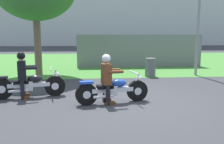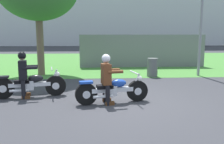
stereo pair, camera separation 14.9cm
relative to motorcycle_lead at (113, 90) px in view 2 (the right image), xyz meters
name	(u,v)px [view 2 (the right image)]	position (x,y,z in m)	size (l,w,h in m)	color
ground	(124,102)	(0.33, 0.12, -0.38)	(120.00, 120.00, 0.00)	#38383D
grass_verge	(109,61)	(0.33, 9.68, -0.37)	(60.00, 12.00, 0.01)	#478438
motorcycle_lead	(113,90)	(0.00, 0.00, 0.00)	(2.06, 0.75, 0.86)	black
rider_lead	(107,75)	(-0.17, -0.03, 0.43)	(0.61, 0.53, 1.38)	black
motorcycle_follow	(30,85)	(-2.46, 0.78, 0.01)	(2.13, 0.75, 0.87)	black
rider_follow	(23,71)	(-2.63, 0.75, 0.44)	(0.61, 0.53, 1.40)	black
trash_can	(152,67)	(2.00, 4.02, 0.03)	(0.46, 0.46, 0.82)	#595E5B
fence_segment	(143,51)	(2.11, 6.97, 0.52)	(7.00, 0.06, 1.80)	slate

